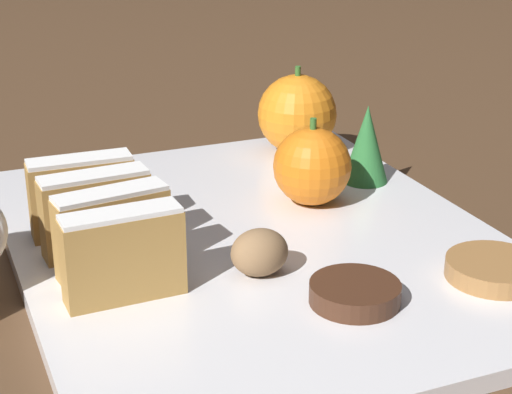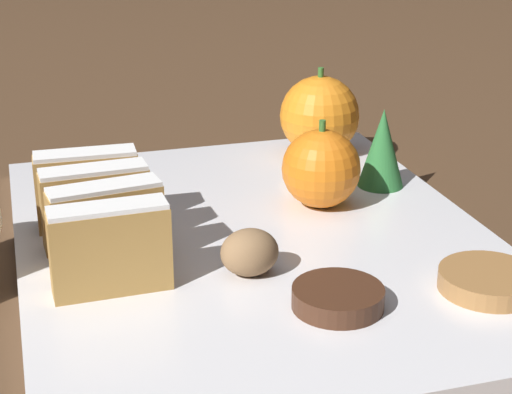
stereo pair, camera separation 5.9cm
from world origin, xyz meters
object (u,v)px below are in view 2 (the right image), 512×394
object	(u,v)px
orange_near	(321,168)
orange_far	(320,116)
walnut	(250,252)
chocolate_cookie	(338,298)

from	to	relation	value
orange_near	orange_far	bearing A→B (deg)	70.29
orange_far	walnut	xyz separation A→B (m)	(-0.13, -0.21, -0.02)
orange_far	walnut	world-z (taller)	orange_far
orange_far	walnut	distance (m)	0.25
orange_near	chocolate_cookie	distance (m)	0.16
walnut	chocolate_cookie	size ratio (longest dim) A/B	0.68
orange_far	walnut	bearing A→B (deg)	-120.55
chocolate_cookie	orange_near	bearing A→B (deg)	73.42
orange_near	chocolate_cookie	bearing A→B (deg)	-106.58
orange_far	chocolate_cookie	xyz separation A→B (m)	(-0.09, -0.27, -0.03)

